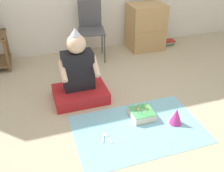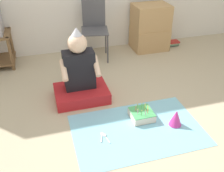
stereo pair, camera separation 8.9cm
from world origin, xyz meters
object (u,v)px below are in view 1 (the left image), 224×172
at_px(person_seated, 79,78).
at_px(book_pile, 169,42).
at_px(party_hat_blue, 176,116).
at_px(birthday_cake, 142,114).
at_px(folding_chair, 91,26).
at_px(cardboard_box_stack, 146,27).

bearing_deg(person_seated, book_pile, 31.92).
height_order(person_seated, party_hat_blue, person_seated).
bearing_deg(birthday_cake, book_pile, 53.48).
bearing_deg(person_seated, folding_chair, 68.58).
xyz_separation_m(book_pile, person_seated, (-1.87, -1.17, 0.24)).
distance_m(book_pile, birthday_cake, 2.19).
relative_size(cardboard_box_stack, book_pile, 3.62).
bearing_deg(person_seated, cardboard_box_stack, 40.08).
relative_size(cardboard_box_stack, person_seated, 0.84).
distance_m(folding_chair, party_hat_blue, 2.02).
relative_size(folding_chair, birthday_cake, 3.59).
xyz_separation_m(cardboard_box_stack, birthday_cake, (-0.84, -1.78, -0.32)).
xyz_separation_m(book_pile, birthday_cake, (-1.31, -1.76, 0.01)).
xyz_separation_m(person_seated, birthday_cake, (0.57, -0.60, -0.23)).
bearing_deg(book_pile, party_hat_blue, -116.92).
bearing_deg(cardboard_box_stack, birthday_cake, -115.25).
height_order(folding_chair, birthday_cake, folding_chair).
bearing_deg(party_hat_blue, book_pile, 63.08).
relative_size(folding_chair, person_seated, 0.98).
bearing_deg(cardboard_box_stack, book_pile, -2.09).
distance_m(cardboard_box_stack, party_hat_blue, 2.08).
bearing_deg(book_pile, cardboard_box_stack, 177.91).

